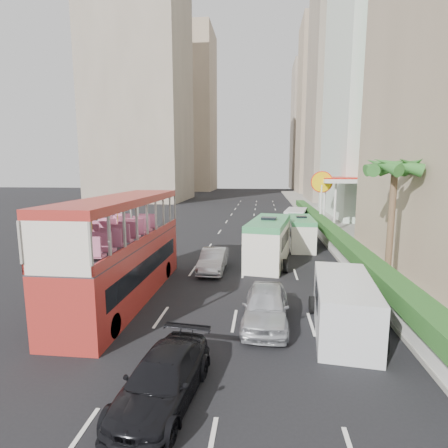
# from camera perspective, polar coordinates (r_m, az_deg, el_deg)

# --- Properties ---
(ground_plane) EXTENTS (200.00, 200.00, 0.00)m
(ground_plane) POSITION_cam_1_polar(r_m,az_deg,el_deg) (17.20, 3.61, -12.78)
(ground_plane) COLOR black
(ground_plane) RESTS_ON ground
(double_decker_bus) EXTENTS (2.50, 11.00, 5.06)m
(double_decker_bus) POSITION_cam_1_polar(r_m,az_deg,el_deg) (17.73, -16.11, -3.89)
(double_decker_bus) COLOR #A62821
(double_decker_bus) RESTS_ON ground
(car_silver_lane_a) EXTENTS (1.54, 4.26, 1.40)m
(car_silver_lane_a) POSITION_cam_1_polar(r_m,az_deg,el_deg) (22.27, -1.75, -7.65)
(car_silver_lane_a) COLOR silver
(car_silver_lane_a) RESTS_ON ground
(car_silver_lane_b) EXTENTS (2.05, 4.66, 1.56)m
(car_silver_lane_b) POSITION_cam_1_polar(r_m,az_deg,el_deg) (15.20, 6.80, -15.86)
(car_silver_lane_b) COLOR silver
(car_silver_lane_b) RESTS_ON ground
(car_black) EXTENTS (2.35, 4.70, 1.31)m
(car_black) POSITION_cam_1_polar(r_m,az_deg,el_deg) (10.98, -9.87, -26.59)
(car_black) COLOR black
(car_black) RESTS_ON ground
(van_asset) EXTENTS (2.80, 4.57, 1.18)m
(van_asset) POSITION_cam_1_polar(r_m,az_deg,el_deg) (35.47, 6.97, -1.46)
(van_asset) COLOR silver
(van_asset) RESTS_ON ground
(minibus_near) EXTENTS (3.31, 7.01, 2.99)m
(minibus_near) POSITION_cam_1_polar(r_m,az_deg,el_deg) (24.03, 7.30, -2.82)
(minibus_near) COLOR silver
(minibus_near) RESTS_ON ground
(minibus_far) EXTENTS (1.92, 5.55, 2.45)m
(minibus_far) POSITION_cam_1_polar(r_m,az_deg,el_deg) (29.32, 12.44, -1.36)
(minibus_far) COLOR silver
(minibus_far) RESTS_ON ground
(panel_van_near) EXTENTS (2.67, 5.45, 2.10)m
(panel_van_near) POSITION_cam_1_polar(r_m,az_deg,el_deg) (14.86, 18.97, -12.50)
(panel_van_near) COLOR silver
(panel_van_near) RESTS_ON ground
(panel_van_far) EXTENTS (2.94, 5.40, 2.04)m
(panel_van_far) POSITION_cam_1_polar(r_m,az_deg,el_deg) (38.80, 11.62, 0.85)
(panel_van_far) COLOR silver
(panel_van_far) RESTS_ON ground
(sidewalk) EXTENTS (6.00, 120.00, 0.18)m
(sidewalk) POSITION_cam_1_polar(r_m,az_deg,el_deg) (42.27, 17.52, -0.01)
(sidewalk) COLOR #99968C
(sidewalk) RESTS_ON ground
(kerb_wall) EXTENTS (0.30, 44.00, 1.00)m
(kerb_wall) POSITION_cam_1_polar(r_m,az_deg,el_deg) (30.99, 16.39, -1.99)
(kerb_wall) COLOR silver
(kerb_wall) RESTS_ON sidewalk
(hedge) EXTENTS (1.10, 44.00, 0.70)m
(hedge) POSITION_cam_1_polar(r_m,az_deg,el_deg) (30.85, 16.46, -0.44)
(hedge) COLOR #2D6626
(hedge) RESTS_ON kerb_wall
(palm_tree) EXTENTS (0.36, 0.36, 6.40)m
(palm_tree) POSITION_cam_1_polar(r_m,az_deg,el_deg) (21.40, 25.59, 0.06)
(palm_tree) COLOR brown
(palm_tree) RESTS_ON sidewalk
(shell_station) EXTENTS (6.50, 8.00, 5.50)m
(shell_station) POSITION_cam_1_polar(r_m,az_deg,el_deg) (40.22, 19.64, 3.27)
(shell_station) COLOR silver
(shell_station) RESTS_ON ground
(tower_mid) EXTENTS (16.00, 16.00, 50.00)m
(tower_mid) POSITION_cam_1_polar(r_m,az_deg,el_deg) (78.22, 20.41, 22.19)
(tower_mid) COLOR #A2937F
(tower_mid) RESTS_ON ground
(tower_far_a) EXTENTS (14.00, 14.00, 44.00)m
(tower_far_a) POSITION_cam_1_polar(r_m,az_deg,el_deg) (100.54, 16.28, 17.55)
(tower_far_a) COLOR tan
(tower_far_a) RESTS_ON ground
(tower_far_b) EXTENTS (14.00, 14.00, 40.00)m
(tower_far_b) POSITION_cam_1_polar(r_m,az_deg,el_deg) (121.83, 14.41, 15.10)
(tower_far_b) COLOR #A2937F
(tower_far_b) RESTS_ON ground
(tower_left_a) EXTENTS (18.00, 18.00, 52.00)m
(tower_left_a) POSITION_cam_1_polar(r_m,az_deg,el_deg) (77.66, -13.64, 23.35)
(tower_left_a) COLOR #A2937F
(tower_left_a) RESTS_ON ground
(tower_left_b) EXTENTS (16.00, 16.00, 46.00)m
(tower_left_b) POSITION_cam_1_polar(r_m,az_deg,el_deg) (109.63, -6.06, 17.62)
(tower_left_b) COLOR tan
(tower_left_b) RESTS_ON ground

